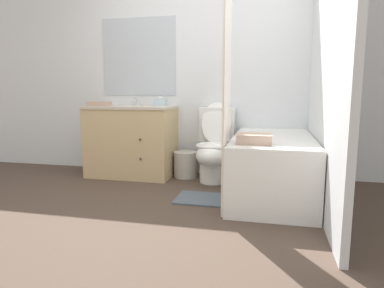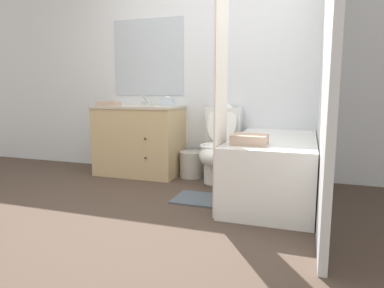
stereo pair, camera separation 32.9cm
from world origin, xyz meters
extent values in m
plane|color=#47382D|center=(0.00, 0.00, 0.00)|extent=(14.00, 14.00, 0.00)
cube|color=silver|center=(0.00, 1.62, 1.25)|extent=(8.00, 0.05, 2.50)
cube|color=#B2BCC6|center=(-0.75, 1.59, 1.41)|extent=(0.94, 0.01, 0.93)
cube|color=silver|center=(1.28, 0.80, 1.25)|extent=(0.05, 2.59, 2.50)
cube|color=tan|center=(-0.75, 1.30, 0.40)|extent=(0.99, 0.57, 0.80)
cube|color=beige|center=(-0.75, 1.30, 0.81)|extent=(1.01, 0.59, 0.03)
cylinder|color=white|center=(-0.75, 1.30, 0.77)|extent=(0.32, 0.32, 0.10)
sphere|color=#382D23|center=(-0.53, 1.00, 0.48)|extent=(0.02, 0.02, 0.02)
sphere|color=#382D23|center=(-0.53, 1.00, 0.27)|extent=(0.02, 0.02, 0.02)
cylinder|color=silver|center=(-0.75, 1.50, 0.85)|extent=(0.04, 0.04, 0.04)
cylinder|color=silver|center=(-0.75, 1.46, 0.91)|extent=(0.02, 0.11, 0.09)
cylinder|color=silver|center=(-0.81, 1.50, 0.85)|extent=(0.03, 0.03, 0.04)
cylinder|color=silver|center=(-0.70, 1.50, 0.85)|extent=(0.03, 0.03, 0.04)
cylinder|color=white|center=(0.25, 1.21, 0.12)|extent=(0.30, 0.30, 0.23)
ellipsoid|color=white|center=(0.25, 1.14, 0.32)|extent=(0.36, 0.50, 0.27)
torus|color=white|center=(0.25, 1.14, 0.42)|extent=(0.36, 0.36, 0.04)
cube|color=white|center=(0.25, 1.48, 0.62)|extent=(0.40, 0.18, 0.40)
ellipsoid|color=white|center=(0.25, 1.37, 0.65)|extent=(0.34, 0.15, 0.46)
cube|color=white|center=(0.88, 0.85, 0.29)|extent=(0.74, 1.48, 0.57)
cube|color=#A8ADAE|center=(0.88, 0.85, 0.57)|extent=(0.62, 1.36, 0.01)
cube|color=silver|center=(0.49, 0.33, 1.01)|extent=(0.02, 0.39, 2.00)
cylinder|color=#B7B2A8|center=(-0.11, 1.36, 0.15)|extent=(0.28, 0.28, 0.30)
cube|color=silver|center=(-0.44, 1.44, 0.87)|extent=(0.14, 0.12, 0.08)
ellipsoid|color=white|center=(-0.44, 1.44, 0.92)|extent=(0.06, 0.04, 0.03)
cube|color=tan|center=(-1.09, 1.18, 0.86)|extent=(0.25, 0.16, 0.05)
cube|color=tan|center=(0.72, 0.40, 0.61)|extent=(0.28, 0.25, 0.08)
cube|color=#4C5660|center=(0.30, 0.56, 0.01)|extent=(0.57, 0.40, 0.02)
camera|label=1|loc=(0.85, -2.45, 1.00)|focal=32.00mm
camera|label=2|loc=(1.17, -2.36, 1.00)|focal=32.00mm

